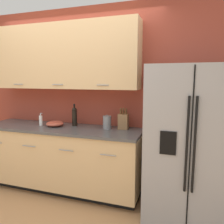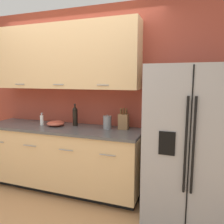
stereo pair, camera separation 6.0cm
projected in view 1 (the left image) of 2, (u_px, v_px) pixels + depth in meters
name	position (u px, v px, depth m)	size (l,w,h in m)	color
wall_back	(74.00, 85.00, 3.24)	(10.00, 0.39, 2.60)	#993D2D
counter_unit	(61.00, 157.00, 3.15)	(2.34, 0.64, 0.92)	black
refrigerator	(189.00, 143.00, 2.49)	(0.95, 0.79, 1.74)	#9E9EA0
knife_block	(123.00, 121.00, 2.93)	(0.13, 0.10, 0.29)	olive
wine_bottle	(75.00, 116.00, 3.13)	(0.07, 0.07, 0.32)	black
soap_dispenser	(41.00, 120.00, 3.17)	(0.05, 0.05, 0.18)	white
steel_canister	(107.00, 122.00, 2.96)	(0.11, 0.11, 0.19)	gray
mixing_bowl	(55.00, 124.00, 3.12)	(0.25, 0.25, 0.07)	#B24C38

